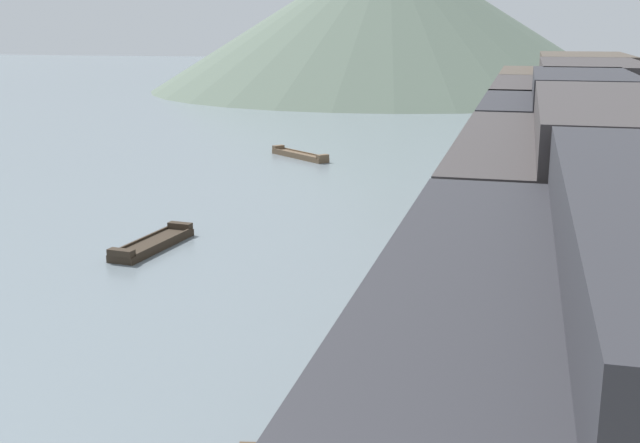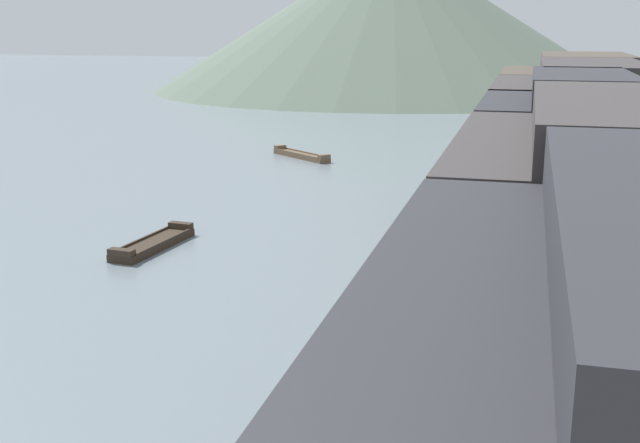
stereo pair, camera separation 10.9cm
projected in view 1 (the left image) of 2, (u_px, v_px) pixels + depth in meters
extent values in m
cube|color=brown|center=(300.00, 156.00, 49.37)|extent=(4.49, 3.80, 0.27)
cube|color=brown|center=(278.00, 147.00, 51.16)|extent=(0.74, 0.81, 0.24)
cube|color=brown|center=(323.00, 157.00, 47.46)|extent=(0.74, 0.81, 0.24)
cube|color=brown|center=(295.00, 154.00, 49.11)|extent=(3.63, 2.91, 0.08)
cube|color=brown|center=(304.00, 152.00, 49.55)|extent=(3.63, 2.91, 0.08)
cube|color=#423328|center=(339.00, 408.00, 16.76)|extent=(1.54, 3.66, 0.29)
cube|color=#423328|center=(369.00, 367.00, 18.11)|extent=(0.83, 0.50, 0.26)
cube|color=#423328|center=(305.00, 430.00, 15.26)|extent=(0.83, 0.50, 0.26)
cube|color=#423328|center=(323.00, 396.00, 16.87)|extent=(0.68, 3.02, 0.08)
cube|color=#423328|center=(356.00, 403.00, 16.55)|extent=(0.68, 3.02, 0.08)
cube|color=#33281E|center=(153.00, 245.00, 29.29)|extent=(1.48, 4.45, 0.26)
cube|color=#33281E|center=(180.00, 226.00, 31.08)|extent=(0.99, 0.45, 0.24)
cube|color=#33281E|center=(121.00, 253.00, 27.37)|extent=(0.99, 0.45, 0.24)
cube|color=#33281E|center=(141.00, 239.00, 29.41)|extent=(0.45, 3.86, 0.08)
cube|color=#33281E|center=(164.00, 242.00, 29.08)|extent=(0.45, 3.86, 0.08)
cube|color=brown|center=(599.00, 300.00, 13.83)|extent=(4.24, 7.18, 5.20)
cube|color=#4D4135|center=(457.00, 289.00, 14.44)|extent=(0.70, 7.18, 0.16)
cube|color=#3D3838|center=(613.00, 147.00, 13.18)|extent=(5.14, 8.08, 0.24)
cube|color=#3D3838|center=(615.00, 119.00, 13.06)|extent=(2.54, 8.08, 0.70)
cube|color=#75604C|center=(573.00, 207.00, 20.91)|extent=(4.11, 5.44, 5.20)
cube|color=brown|center=(481.00, 203.00, 21.49)|extent=(0.70, 5.44, 0.16)
cube|color=#2D2D33|center=(581.00, 105.00, 20.25)|extent=(5.01, 6.34, 0.24)
cube|color=#2D2D33|center=(583.00, 86.00, 20.14)|extent=(2.46, 6.34, 0.70)
cube|color=brown|center=(584.00, 166.00, 27.11)|extent=(5.48, 7.29, 5.20)
cube|color=#4D4135|center=(492.00, 162.00, 27.86)|extent=(0.70, 7.29, 0.16)
cube|color=#3D3838|center=(590.00, 86.00, 26.45)|extent=(6.38, 8.19, 0.24)
cube|color=#3D3838|center=(591.00, 72.00, 26.34)|extent=(3.29, 8.19, 0.70)
cube|color=#75604C|center=(578.00, 137.00, 34.25)|extent=(5.95, 6.46, 5.20)
cube|color=brown|center=(500.00, 134.00, 35.06)|extent=(0.70, 6.46, 0.16)
cube|color=#4C4238|center=(583.00, 74.00, 33.59)|extent=(6.85, 7.36, 0.24)
cube|color=#4C4238|center=(584.00, 62.00, 33.48)|extent=(3.57, 7.36, 0.70)
cone|color=#5B6B5B|center=(388.00, 16.00, 101.26)|extent=(61.07, 61.07, 18.61)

